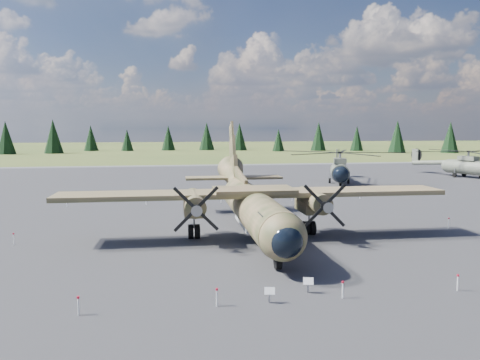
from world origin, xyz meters
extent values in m
plane|color=brown|center=(0.00, 0.00, 0.00)|extent=(500.00, 500.00, 0.00)
cube|color=slate|center=(0.00, 10.00, 0.00)|extent=(120.00, 120.00, 0.04)
cylinder|color=#3C4324|center=(0.24, -1.24, 2.22)|extent=(3.17, 17.45, 2.70)
sphere|color=#3C4324|center=(0.01, -9.92, 2.22)|extent=(2.72, 2.72, 2.65)
sphere|color=black|center=(0.00, -10.45, 2.17)|extent=(2.00, 2.00, 1.95)
cube|color=black|center=(0.05, -8.38, 2.95)|extent=(1.97, 1.60, 0.53)
cone|color=#3C4324|center=(0.55, 10.16, 3.23)|extent=(2.83, 6.71, 4.07)
cube|color=#AAADB0|center=(0.27, -0.27, 1.11)|extent=(1.99, 5.84, 0.48)
cube|color=#363F21|center=(0.26, -0.75, 3.33)|extent=(28.08, 4.03, 0.34)
cube|color=#3C4324|center=(0.26, -0.75, 3.54)|extent=(5.88, 3.63, 0.34)
cylinder|color=#3C4324|center=(-4.09, -0.93, 2.80)|extent=(1.58, 5.06, 1.45)
cube|color=#3C4324|center=(-4.07, -0.15, 2.17)|extent=(1.54, 3.32, 0.77)
cone|color=gray|center=(-4.18, -4.06, 2.80)|extent=(0.76, 0.89, 0.73)
cylinder|color=black|center=(-4.07, -0.15, 0.53)|extent=(0.88, 1.08, 1.06)
cylinder|color=#3C4324|center=(4.59, -1.16, 2.80)|extent=(1.58, 5.06, 1.45)
cube|color=#3C4324|center=(4.61, -0.39, 2.17)|extent=(1.54, 3.32, 0.77)
cone|color=gray|center=(4.51, -4.30, 2.80)|extent=(0.76, 0.89, 0.73)
cylinder|color=black|center=(4.61, -0.39, 0.53)|extent=(0.88, 1.08, 1.06)
cube|color=#3C4324|center=(0.45, 6.49, 3.81)|extent=(0.46, 7.30, 1.62)
cube|color=#363F21|center=(0.56, 10.64, 3.28)|extent=(9.32, 2.37, 0.21)
cylinder|color=gray|center=(0.04, -8.76, 1.23)|extent=(0.14, 0.14, 0.87)
cylinder|color=black|center=(0.04, -8.76, 0.53)|extent=(0.36, 0.91, 0.90)
cylinder|color=slate|center=(18.95, 29.67, 1.84)|extent=(4.68, 7.57, 2.48)
sphere|color=black|center=(17.78, 26.29, 1.79)|extent=(2.91, 2.91, 2.28)
sphere|color=slate|center=(20.12, 33.05, 1.84)|extent=(2.91, 2.91, 2.28)
cube|color=slate|center=(18.82, 29.30, 3.43)|extent=(2.63, 3.56, 0.75)
cylinder|color=gray|center=(18.82, 29.30, 4.17)|extent=(0.45, 0.45, 0.99)
cylinder|color=slate|center=(21.33, 36.58, 2.19)|extent=(3.56, 8.29, 1.42)
cube|color=slate|center=(22.55, 40.10, 3.43)|extent=(0.66, 1.39, 2.38)
cylinder|color=black|center=(22.88, 39.98, 3.43)|extent=(0.90, 2.46, 2.58)
cylinder|color=black|center=(17.98, 26.86, 0.40)|extent=(0.48, 0.73, 0.68)
cylinder|color=black|center=(18.07, 31.24, 0.40)|extent=(0.54, 0.85, 0.79)
cylinder|color=gray|center=(18.07, 31.24, 0.92)|extent=(0.18, 0.18, 1.44)
cylinder|color=black|center=(20.61, 30.36, 0.40)|extent=(0.54, 0.85, 0.79)
cylinder|color=gray|center=(20.61, 30.36, 0.92)|extent=(0.18, 0.18, 1.44)
cylinder|color=slate|center=(42.95, 35.23, 1.72)|extent=(4.39, 7.07, 2.32)
sphere|color=slate|center=(41.85, 38.39, 1.72)|extent=(2.72, 2.72, 2.13)
cube|color=slate|center=(43.07, 34.88, 3.20)|extent=(2.47, 3.32, 0.70)
cylinder|color=gray|center=(43.07, 34.88, 3.90)|extent=(0.43, 0.43, 0.93)
cylinder|color=slate|center=(40.71, 41.67, 2.04)|extent=(3.34, 7.74, 1.33)
cube|color=slate|center=(39.56, 44.96, 3.20)|extent=(0.62, 1.29, 2.23)
cylinder|color=black|center=(39.87, 45.07, 3.20)|extent=(0.85, 2.30, 2.41)
cylinder|color=black|center=(41.40, 35.87, 0.37)|extent=(0.51, 0.79, 0.74)
cylinder|color=gray|center=(41.40, 35.87, 0.86)|extent=(0.17, 0.17, 1.35)
cylinder|color=black|center=(43.77, 36.70, 0.37)|extent=(0.51, 0.79, 0.74)
cylinder|color=gray|center=(43.77, 36.70, 0.86)|extent=(0.17, 0.17, 1.35)
cube|color=gray|center=(-1.56, -13.48, 0.30)|extent=(0.10, 0.10, 0.60)
cube|color=white|center=(-1.56, -13.53, 0.59)|extent=(0.51, 0.30, 0.34)
cube|color=gray|center=(0.61, -12.49, 0.31)|extent=(0.11, 0.11, 0.62)
cube|color=white|center=(0.61, -12.55, 0.61)|extent=(0.53, 0.33, 0.35)
cylinder|color=white|center=(-10.00, -13.50, 0.40)|extent=(0.07, 0.07, 0.80)
cylinder|color=red|center=(-10.00, -13.50, 0.80)|extent=(0.12, 0.12, 0.10)
cylinder|color=white|center=(-4.00, -13.50, 0.40)|extent=(0.07, 0.07, 0.80)
cylinder|color=red|center=(-4.00, -13.50, 0.80)|extent=(0.12, 0.12, 0.10)
cylinder|color=white|center=(2.00, -13.50, 0.40)|extent=(0.07, 0.07, 0.80)
cylinder|color=red|center=(2.00, -13.50, 0.80)|extent=(0.12, 0.12, 0.10)
cylinder|color=white|center=(8.00, -13.50, 0.40)|extent=(0.07, 0.07, 0.80)
cylinder|color=red|center=(8.00, -13.50, 0.80)|extent=(0.12, 0.12, 0.10)
cylinder|color=white|center=(-16.00, 16.00, 0.40)|extent=(0.07, 0.07, 0.80)
cylinder|color=red|center=(-16.00, 16.00, 0.80)|extent=(0.12, 0.12, 0.10)
cylinder|color=white|center=(-8.00, 16.00, 0.40)|extent=(0.07, 0.07, 0.80)
cylinder|color=red|center=(-8.00, 16.00, 0.80)|extent=(0.12, 0.12, 0.10)
cylinder|color=white|center=(0.00, 16.00, 0.40)|extent=(0.07, 0.07, 0.80)
cylinder|color=red|center=(0.00, 16.00, 0.80)|extent=(0.12, 0.12, 0.10)
cylinder|color=white|center=(8.00, 16.00, 0.40)|extent=(0.07, 0.07, 0.80)
cylinder|color=red|center=(8.00, 16.00, 0.80)|extent=(0.12, 0.12, 0.10)
cylinder|color=white|center=(16.00, 16.00, 0.40)|extent=(0.07, 0.07, 0.80)
cylinder|color=red|center=(16.00, 16.00, 0.80)|extent=(0.12, 0.12, 0.10)
cylinder|color=white|center=(-16.50, 0.00, 0.40)|extent=(0.07, 0.07, 0.80)
cylinder|color=red|center=(-16.50, 0.00, 0.80)|extent=(0.12, 0.12, 0.10)
cylinder|color=white|center=(16.50, 0.00, 0.40)|extent=(0.07, 0.07, 0.80)
cylinder|color=red|center=(16.50, 0.00, 0.80)|extent=(0.12, 0.12, 0.10)
cone|color=black|center=(88.90, 108.38, 5.18)|extent=(5.80, 5.80, 10.37)
cone|color=black|center=(71.64, 111.62, 5.39)|extent=(6.04, 6.04, 10.78)
cone|color=black|center=(64.13, 127.05, 4.50)|extent=(5.04, 5.04, 9.00)
cone|color=black|center=(50.86, 130.73, 5.23)|extent=(5.86, 5.86, 10.47)
cone|color=black|center=(35.19, 128.54, 3.95)|extent=(4.43, 4.43, 7.91)
cone|color=black|center=(22.73, 138.23, 5.04)|extent=(5.64, 5.64, 10.08)
cone|color=black|center=(10.91, 142.33, 5.17)|extent=(5.79, 5.79, 10.34)
cone|color=black|center=(-3.41, 141.77, 4.57)|extent=(5.12, 5.12, 9.14)
cone|color=black|center=(-18.19, 140.37, 3.89)|extent=(4.36, 4.36, 7.78)
cone|color=black|center=(-31.08, 142.30, 4.60)|extent=(5.15, 5.15, 9.19)
cone|color=black|center=(-40.65, 126.76, 5.50)|extent=(6.16, 6.16, 11.00)
cone|color=black|center=(-54.31, 124.19, 5.21)|extent=(5.83, 5.83, 10.41)
camera|label=1|loc=(-6.40, -33.79, 8.02)|focal=35.00mm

